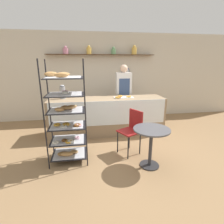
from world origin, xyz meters
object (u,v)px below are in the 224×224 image
object	(u,v)px
pastry_rack	(66,117)
donut_tray_counter	(122,97)
cafe_chair	(132,127)
cafe_table	(151,139)
coffee_carafe	(63,92)
person_worker	(123,93)

from	to	relation	value
pastry_rack	donut_tray_counter	world-z (taller)	pastry_rack
cafe_chair	donut_tray_counter	world-z (taller)	donut_tray_counter
cafe_table	cafe_chair	xyz separation A→B (m)	(-0.19, 0.54, 0.02)
cafe_table	coffee_carafe	distance (m)	2.49
pastry_rack	coffee_carafe	world-z (taller)	pastry_rack
cafe_chair	donut_tray_counter	bearing A→B (deg)	150.88
cafe_chair	coffee_carafe	bearing A→B (deg)	-158.06
cafe_table	donut_tray_counter	bearing A→B (deg)	95.72
cafe_table	donut_tray_counter	xyz separation A→B (m)	(-0.16, 1.64, 0.42)
cafe_table	coffee_carafe	bearing A→B (deg)	132.88
coffee_carafe	person_worker	bearing A→B (deg)	15.31
coffee_carafe	cafe_chair	bearing A→B (deg)	-40.25
person_worker	coffee_carafe	xyz separation A→B (m)	(-1.65, -0.45, 0.14)
cafe_chair	donut_tray_counter	distance (m)	1.18
cafe_table	cafe_chair	bearing A→B (deg)	109.37
person_worker	donut_tray_counter	size ratio (longest dim) A/B	3.54
person_worker	cafe_table	world-z (taller)	person_worker
person_worker	coffee_carafe	bearing A→B (deg)	-164.69
person_worker	cafe_chair	size ratio (longest dim) A/B	1.96
pastry_rack	cafe_chair	xyz separation A→B (m)	(1.26, 0.12, -0.31)
pastry_rack	cafe_table	world-z (taller)	pastry_rack
donut_tray_counter	cafe_table	bearing A→B (deg)	-84.28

